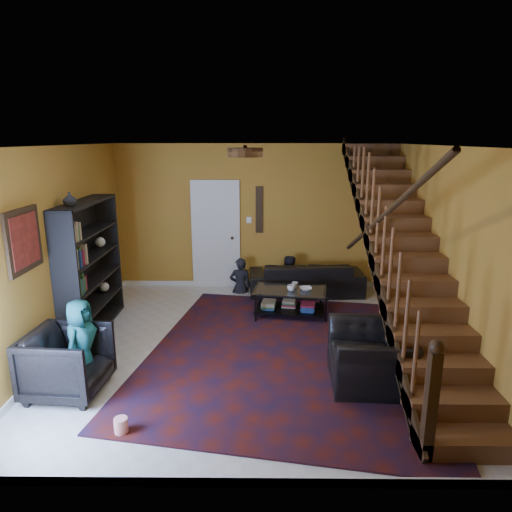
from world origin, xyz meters
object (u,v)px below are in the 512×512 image
Objects in this scene: armchair_right at (370,357)px; coffee_table at (290,301)px; sofa at (306,278)px; armchair_left at (68,362)px; bookshelf at (91,269)px.

armchair_right is 2.33m from coffee_table.
armchair_left is (-3.10, -3.57, 0.08)m from sofa.
armchair_left is 0.81× the size of armchair_right.
armchair_left is 3.65m from coffee_table.
bookshelf reaches higher than armchair_left.
armchair_left is (0.35, -1.87, -0.57)m from bookshelf.
coffee_table is (3.07, 0.57, -0.70)m from bookshelf.
armchair_left is 3.56m from armchair_right.
armchair_left is at bearing -138.08° from coffee_table.
armchair_left is at bearing -82.52° from armchair_right.
armchair_left is at bearing 46.58° from sofa.
armchair_right is at bearing -81.00° from armchair_left.
armchair_left reaches higher than coffee_table.
bookshelf is 3.90m from sofa.
sofa is at bearing 71.25° from coffee_table.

